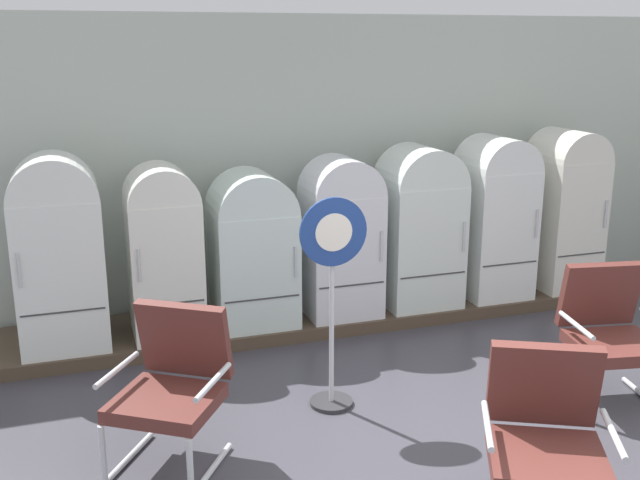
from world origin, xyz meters
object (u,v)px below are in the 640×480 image
at_px(refrigerator_1, 164,246).
at_px(refrigerator_3, 341,233).
at_px(refrigerator_6, 564,204).
at_px(sign_stand, 332,302).
at_px(refrigerator_0, 58,247).
at_px(refrigerator_5, 494,212).
at_px(armchair_right, 610,328).
at_px(refrigerator_4, 419,222).
at_px(refrigerator_2, 252,245).
at_px(armchair_left, 173,380).
at_px(armchair_center, 546,433).

xyz_separation_m(refrigerator_1, refrigerator_3, (1.61, -0.02, -0.01)).
height_order(refrigerator_6, sign_stand, refrigerator_6).
bearing_deg(refrigerator_0, refrigerator_6, 0.24).
height_order(refrigerator_1, refrigerator_3, refrigerator_1).
relative_size(refrigerator_1, refrigerator_3, 1.01).
bearing_deg(refrigerator_3, refrigerator_1, 179.19).
distance_m(refrigerator_3, refrigerator_5, 1.63).
bearing_deg(armchair_right, refrigerator_0, 152.13).
distance_m(refrigerator_1, refrigerator_4, 2.42).
bearing_deg(refrigerator_2, armchair_left, -117.33).
relative_size(refrigerator_4, sign_stand, 0.98).
bearing_deg(armchair_left, refrigerator_6, 24.06).
relative_size(refrigerator_1, armchair_right, 1.48).
xyz_separation_m(refrigerator_4, armchair_left, (-2.62, -1.90, -0.38)).
xyz_separation_m(refrigerator_0, armchair_right, (3.85, -2.04, -0.42)).
relative_size(refrigerator_6, armchair_left, 1.61).
bearing_deg(refrigerator_0, armchair_right, -27.87).
bearing_deg(armchair_left, refrigerator_4, 35.94).
xyz_separation_m(refrigerator_3, armchair_center, (0.03, -3.16, -0.35)).
height_order(refrigerator_4, armchair_right, refrigerator_4).
bearing_deg(refrigerator_1, refrigerator_3, -0.81).
distance_m(refrigerator_3, sign_stand, 1.62).
xyz_separation_m(refrigerator_1, armchair_center, (1.64, -3.18, -0.36)).
height_order(refrigerator_2, refrigerator_6, refrigerator_6).
bearing_deg(refrigerator_5, armchair_center, -116.59).
relative_size(refrigerator_5, armchair_center, 1.58).
height_order(refrigerator_5, armchair_center, refrigerator_5).
xyz_separation_m(refrigerator_4, sign_stand, (-1.43, -1.54, -0.12)).
bearing_deg(refrigerator_5, refrigerator_2, -179.84).
xyz_separation_m(refrigerator_0, refrigerator_4, (3.27, 0.01, -0.05)).
height_order(refrigerator_3, armchair_center, refrigerator_3).
bearing_deg(refrigerator_3, armchair_right, -55.34).
bearing_deg(refrigerator_0, refrigerator_2, 0.30).
height_order(armchair_left, armchair_center, same).
bearing_deg(refrigerator_5, refrigerator_3, -178.58).
relative_size(refrigerator_0, armchair_right, 1.60).
distance_m(refrigerator_6, armchair_left, 4.69).
relative_size(refrigerator_1, refrigerator_4, 0.97).
bearing_deg(refrigerator_3, refrigerator_2, 177.69).
height_order(refrigerator_4, armchair_center, refrigerator_4).
bearing_deg(armchair_left, armchair_center, -35.26).
height_order(refrigerator_3, refrigerator_5, refrigerator_5).
bearing_deg(refrigerator_2, armchair_right, -42.64).
xyz_separation_m(armchair_left, armchair_center, (1.84, -1.30, 0.00)).
relative_size(refrigerator_2, refrigerator_4, 0.91).
bearing_deg(sign_stand, refrigerator_4, 47.22).
xyz_separation_m(refrigerator_6, armchair_center, (-2.42, -3.20, -0.44)).
bearing_deg(refrigerator_5, refrigerator_0, -179.78).
bearing_deg(armchair_left, refrigerator_5, 28.88).
distance_m(refrigerator_1, sign_stand, 1.82).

